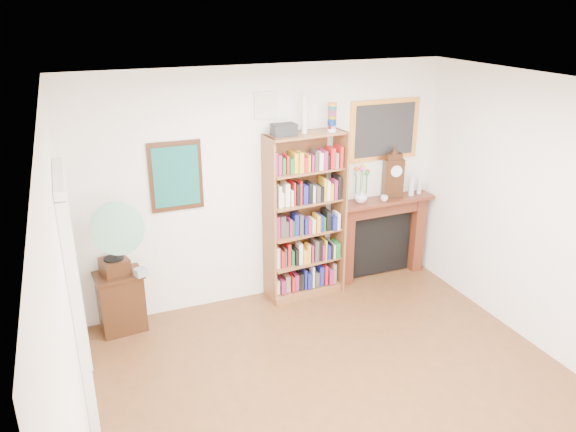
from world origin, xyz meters
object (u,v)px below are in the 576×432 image
at_px(fireplace, 381,230).
at_px(bottle_left, 412,186).
at_px(teacup, 384,198).
at_px(gramophone, 112,235).
at_px(cd_stack, 141,272).
at_px(bottle_right, 419,186).
at_px(flower_vase, 361,196).
at_px(mantel_clock, 393,176).
at_px(side_cabinet, 121,302).
at_px(bookshelf, 305,208).

bearing_deg(fireplace, bottle_left, -9.88).
bearing_deg(fireplace, teacup, -119.74).
distance_m(gramophone, cd_stack, 0.53).
height_order(bottle_left, bottle_right, bottle_left).
distance_m(cd_stack, flower_vase, 2.79).
distance_m(mantel_clock, bottle_left, 0.31).
bearing_deg(teacup, side_cabinet, 179.69).
bearing_deg(teacup, flower_vase, 166.02).
height_order(fireplace, bottle_left, bottle_left).
height_order(bookshelf, mantel_clock, bookshelf).
xyz_separation_m(side_cabinet, gramophone, (-0.02, -0.13, 0.85)).
relative_size(flower_vase, bottle_left, 0.72).
xyz_separation_m(fireplace, cd_stack, (-3.11, -0.25, 0.09)).
xyz_separation_m(mantel_clock, teacup, (-0.18, -0.11, -0.24)).
xyz_separation_m(mantel_clock, bottle_left, (0.26, -0.04, -0.16)).
distance_m(fireplace, teacup, 0.51).
relative_size(bookshelf, side_cabinet, 3.39).
height_order(bookshelf, side_cabinet, bookshelf).
bearing_deg(gramophone, side_cabinet, 65.42).
bearing_deg(mantel_clock, gramophone, -163.52).
distance_m(fireplace, bottle_left, 0.69).
height_order(bookshelf, bottle_left, bookshelf).
height_order(gramophone, bottle_left, gramophone).
bearing_deg(mantel_clock, bookshelf, -163.72).
bearing_deg(fireplace, bottle_right, -3.78).
bearing_deg(bottle_left, mantel_clock, 172.01).
bearing_deg(gramophone, flower_vase, -10.91).
bearing_deg(bookshelf, side_cabinet, 174.84).
distance_m(fireplace, bottle_right, 0.76).
bearing_deg(mantel_clock, cd_stack, -163.01).
distance_m(bookshelf, fireplace, 1.24).
relative_size(gramophone, mantel_clock, 1.56).
bearing_deg(teacup, fireplace, 61.55).
bearing_deg(fireplace, flower_vase, -173.18).
bearing_deg(bookshelf, flower_vase, -2.62).
xyz_separation_m(gramophone, bottle_right, (3.87, 0.21, -0.00)).
bearing_deg(mantel_clock, teacup, -135.76).
bearing_deg(bottle_left, fireplace, 171.40).
bearing_deg(flower_vase, cd_stack, -175.92).
xyz_separation_m(flower_vase, bottle_right, (0.88, 0.03, 0.01)).
xyz_separation_m(side_cabinet, bottle_left, (3.71, 0.05, 0.87)).
distance_m(bookshelf, mantel_clock, 1.26).
height_order(side_cabinet, bottle_right, bottle_right).
relative_size(side_cabinet, fireplace, 0.53).
relative_size(bookshelf, gramophone, 2.62).
height_order(fireplace, bottle_right, bottle_right).
bearing_deg(cd_stack, side_cabinet, 148.20).
xyz_separation_m(side_cabinet, fireplace, (3.34, 0.11, 0.29)).
bearing_deg(fireplace, mantel_clock, -11.36).
height_order(flower_vase, bottle_left, bottle_left).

